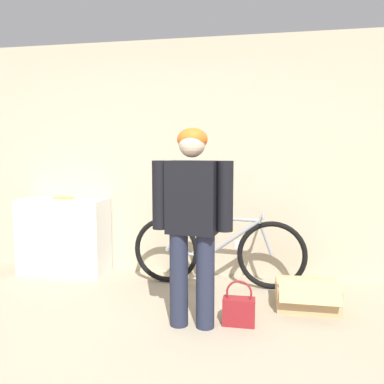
# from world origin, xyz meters

# --- Properties ---
(wall_back) EXTENTS (8.00, 0.07, 2.60)m
(wall_back) POSITION_xyz_m (0.00, 2.43, 1.30)
(wall_back) COLOR beige
(wall_back) RESTS_ON ground_plane
(side_shelf) EXTENTS (0.98, 0.41, 0.86)m
(side_shelf) POSITION_xyz_m (-1.41, 2.18, 0.43)
(side_shelf) COLOR white
(side_shelf) RESTS_ON ground_plane
(person) EXTENTS (0.63, 0.24, 1.57)m
(person) POSITION_xyz_m (0.25, 1.14, 0.91)
(person) COLOR #23283D
(person) RESTS_ON ground_plane
(bicycle) EXTENTS (1.79, 0.46, 0.77)m
(bicycle) POSITION_xyz_m (0.35, 2.08, 0.37)
(bicycle) COLOR black
(bicycle) RESTS_ON ground_plane
(banana) EXTENTS (0.28, 0.08, 0.03)m
(banana) POSITION_xyz_m (-1.38, 2.15, 0.87)
(banana) COLOR #EAD64C
(banana) RESTS_ON side_shelf
(handbag) EXTENTS (0.26, 0.12, 0.37)m
(handbag) POSITION_xyz_m (0.62, 1.22, 0.12)
(handbag) COLOR maroon
(handbag) RESTS_ON ground_plane
(cardboard_box) EXTENTS (0.54, 0.46, 0.30)m
(cardboard_box) POSITION_xyz_m (1.20, 1.66, 0.11)
(cardboard_box) COLOR tan
(cardboard_box) RESTS_ON ground_plane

